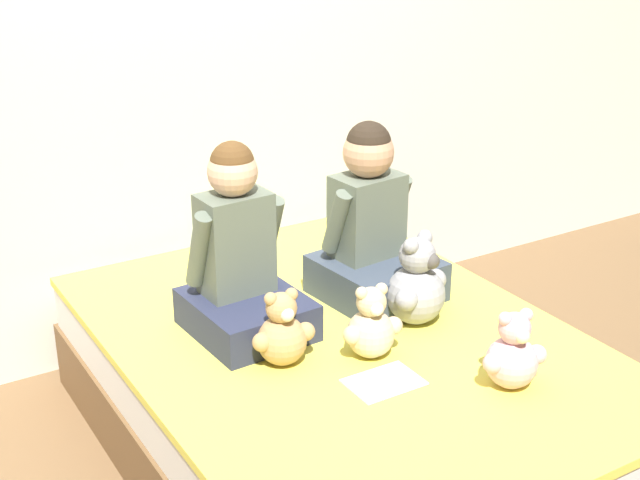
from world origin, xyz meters
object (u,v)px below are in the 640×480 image
(bed, at_px, (342,396))
(sign_card, at_px, (384,382))
(child_on_right, at_px, (372,231))
(teddy_bear_between_children, at_px, (371,327))
(child_on_left, at_px, (240,262))
(teddy_bear_held_by_left_child, at_px, (282,333))
(teddy_bear_at_foot_of_bed, at_px, (513,355))
(teddy_bear_held_by_right_child, at_px, (417,286))

(bed, bearing_deg, sign_card, -99.25)
(child_on_right, relative_size, sign_card, 2.89)
(child_on_right, xyz_separation_m, teddy_bear_between_children, (-0.25, -0.36, -0.13))
(child_on_left, bearing_deg, bed, -44.91)
(teddy_bear_between_children, bearing_deg, child_on_right, 62.30)
(bed, relative_size, teddy_bear_held_by_left_child, 7.82)
(bed, relative_size, teddy_bear_between_children, 7.96)
(sign_card, bearing_deg, child_on_left, 110.83)
(bed, bearing_deg, teddy_bear_held_by_left_child, -169.36)
(child_on_right, bearing_deg, teddy_bear_between_children, -129.96)
(teddy_bear_held_by_left_child, bearing_deg, teddy_bear_at_foot_of_bed, -38.41)
(child_on_right, height_order, teddy_bear_between_children, child_on_right)
(teddy_bear_held_by_right_child, height_order, teddy_bear_between_children, teddy_bear_held_by_right_child)
(bed, height_order, child_on_right, child_on_right)
(child_on_left, relative_size, child_on_right, 1.01)
(child_on_right, bearing_deg, teddy_bear_held_by_right_child, -94.83)
(bed, bearing_deg, teddy_bear_at_foot_of_bed, -63.19)
(bed, distance_m, teddy_bear_at_foot_of_bed, 0.64)
(bed, distance_m, teddy_bear_held_by_left_child, 0.40)
(bed, distance_m, sign_card, 0.37)
(child_on_left, height_order, teddy_bear_held_by_right_child, child_on_left)
(child_on_left, height_order, teddy_bear_at_foot_of_bed, child_on_left)
(sign_card, bearing_deg, child_on_right, 59.46)
(sign_card, bearing_deg, teddy_bear_at_foot_of_bed, -33.81)
(bed, xyz_separation_m, teddy_bear_between_children, (0.01, -0.15, 0.32))
(child_on_left, distance_m, teddy_bear_at_foot_of_bed, 0.87)
(bed, relative_size, sign_card, 8.84)
(bed, bearing_deg, teddy_bear_between_children, -87.21)
(sign_card, bearing_deg, teddy_bear_held_by_right_child, 40.12)
(teddy_bear_held_by_right_child, distance_m, sign_card, 0.42)
(teddy_bear_between_children, relative_size, sign_card, 1.11)
(child_on_left, bearing_deg, sign_card, -72.25)
(teddy_bear_held_by_left_child, bearing_deg, child_on_left, 94.36)
(bed, distance_m, teddy_bear_between_children, 0.35)
(teddy_bear_held_by_left_child, xyz_separation_m, teddy_bear_at_foot_of_bed, (0.49, -0.45, 0.00))
(teddy_bear_held_by_left_child, xyz_separation_m, teddy_bear_between_children, (0.25, -0.10, -0.00))
(child_on_right, relative_size, teddy_bear_between_children, 2.60)
(teddy_bear_held_by_left_child, bearing_deg, sign_card, -48.21)
(bed, height_order, teddy_bear_between_children, teddy_bear_between_children)
(child_on_right, height_order, teddy_bear_at_foot_of_bed, child_on_right)
(teddy_bear_held_by_right_child, xyz_separation_m, teddy_bear_at_foot_of_bed, (-0.01, -0.46, -0.03))
(teddy_bear_held_by_right_child, bearing_deg, teddy_bear_at_foot_of_bed, -113.43)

